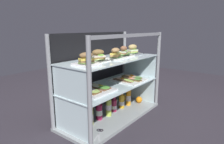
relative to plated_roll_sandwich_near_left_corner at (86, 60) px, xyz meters
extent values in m
cube|color=#302C34|center=(0.43, 0.05, -0.73)|extent=(6.00, 6.00, 0.02)
cube|color=#9AA3A4|center=(0.43, 0.05, -0.70)|extent=(1.27, 0.55, 0.03)
cylinder|color=gray|center=(-0.18, -0.21, -0.24)|extent=(0.04, 0.04, 0.95)
cylinder|color=gray|center=(1.05, -0.21, -0.24)|extent=(0.04, 0.04, 0.95)
cylinder|color=gray|center=(-0.18, 0.30, -0.24)|extent=(0.04, 0.04, 0.95)
cylinder|color=gray|center=(1.05, 0.30, -0.24)|extent=(0.04, 0.04, 0.95)
cube|color=gray|center=(0.43, -0.21, 0.21)|extent=(1.23, 0.03, 0.03)
cube|color=black|center=(0.43, 0.32, -0.23)|extent=(1.19, 0.01, 0.92)
cube|color=silver|center=(-0.16, 0.05, -0.52)|extent=(0.01, 0.47, 0.33)
cube|color=silver|center=(1.03, 0.05, -0.52)|extent=(0.01, 0.47, 0.33)
cube|color=silver|center=(0.43, 0.05, -0.34)|extent=(1.21, 0.49, 0.01)
cube|color=silver|center=(-0.16, 0.05, -0.20)|extent=(0.01, 0.47, 0.28)
cube|color=silver|center=(1.03, 0.05, -0.20)|extent=(0.01, 0.47, 0.28)
cube|color=silver|center=(0.43, 0.05, -0.05)|extent=(1.21, 0.49, 0.01)
cube|color=white|center=(0.00, 0.00, -0.03)|extent=(0.20, 0.20, 0.02)
ellipsoid|color=#5D803F|center=(0.00, 0.00, -0.02)|extent=(0.16, 0.14, 0.01)
cube|color=olive|center=(0.00, 0.00, -0.01)|extent=(0.14, 0.12, 0.02)
cube|color=#F4D14F|center=(0.00, 0.00, 0.01)|extent=(0.15, 0.13, 0.02)
ellipsoid|color=#9CCC6B|center=(0.00, -0.04, 0.02)|extent=(0.08, 0.06, 0.02)
ellipsoid|color=brown|center=(0.00, 0.00, 0.05)|extent=(0.15, 0.13, 0.05)
cube|color=white|center=(0.21, 0.05, -0.04)|extent=(0.18, 0.18, 0.01)
ellipsoid|color=#9FC572|center=(0.21, 0.05, -0.02)|extent=(0.15, 0.13, 0.02)
cube|color=olive|center=(0.21, 0.05, -0.01)|extent=(0.14, 0.12, 0.02)
cube|color=beige|center=(0.21, 0.05, 0.01)|extent=(0.15, 0.13, 0.02)
ellipsoid|color=#7DC94B|center=(0.21, 0.01, 0.02)|extent=(0.08, 0.06, 0.02)
ellipsoid|color=brown|center=(0.21, 0.05, 0.05)|extent=(0.15, 0.13, 0.06)
cube|color=white|center=(0.43, 0.00, -0.03)|extent=(0.18, 0.18, 0.02)
ellipsoid|color=#66AF54|center=(0.43, 0.00, -0.02)|extent=(0.14, 0.12, 0.02)
cube|color=tan|center=(0.43, 0.00, 0.00)|extent=(0.15, 0.12, 0.02)
cube|color=#F1D254|center=(0.43, 0.00, 0.02)|extent=(0.15, 0.12, 0.02)
ellipsoid|color=#A6B962|center=(0.43, -0.04, 0.03)|extent=(0.08, 0.05, 0.01)
ellipsoid|color=#9F794B|center=(0.43, 0.00, 0.05)|extent=(0.15, 0.12, 0.05)
cube|color=white|center=(0.64, 0.04, -0.03)|extent=(0.19, 0.19, 0.01)
ellipsoid|color=#69A753|center=(0.64, 0.04, -0.02)|extent=(0.16, 0.14, 0.02)
cube|color=#9A6544|center=(0.64, 0.04, 0.00)|extent=(0.12, 0.10, 0.02)
cube|color=beige|center=(0.64, 0.04, 0.01)|extent=(0.13, 0.11, 0.02)
ellipsoid|color=#90D05F|center=(0.64, 0.01, 0.03)|extent=(0.07, 0.04, 0.01)
ellipsoid|color=brown|center=(0.64, 0.04, 0.05)|extent=(0.13, 0.11, 0.06)
cube|color=white|center=(0.87, 0.06, -0.03)|extent=(0.19, 0.19, 0.02)
ellipsoid|color=#70B34F|center=(0.87, 0.06, -0.02)|extent=(0.15, 0.13, 0.02)
cube|color=tan|center=(0.87, 0.06, -0.01)|extent=(0.13, 0.10, 0.02)
cube|color=beige|center=(0.87, 0.06, 0.01)|extent=(0.14, 0.11, 0.02)
ellipsoid|color=olive|center=(0.87, 0.02, 0.02)|extent=(0.08, 0.05, 0.01)
ellipsoid|color=tan|center=(0.87, 0.06, 0.05)|extent=(0.14, 0.11, 0.06)
cube|color=white|center=(0.15, 0.07, -0.33)|extent=(0.34, 0.37, 0.02)
cube|color=brown|center=(0.08, 0.06, -0.31)|extent=(0.12, 0.25, 0.01)
ellipsoid|color=#A3C15C|center=(0.08, -0.01, -0.30)|extent=(0.11, 0.13, 0.02)
ellipsoid|color=#F4DCD5|center=(0.08, 0.06, -0.30)|extent=(0.10, 0.20, 0.02)
cylinder|color=yellow|center=(0.08, 0.07, -0.29)|extent=(0.06, 0.06, 0.03)
cube|color=brown|center=(0.23, 0.07, -0.31)|extent=(0.12, 0.27, 0.01)
ellipsoid|color=#54993A|center=(0.23, -0.01, -0.30)|extent=(0.12, 0.15, 0.02)
ellipsoid|color=#F5EFCB|center=(0.23, 0.07, -0.30)|extent=(0.10, 0.21, 0.01)
cylinder|color=#FDE343|center=(0.23, 0.04, -0.29)|extent=(0.07, 0.07, 0.02)
cube|color=white|center=(0.71, 0.01, -0.33)|extent=(0.34, 0.37, 0.01)
cube|color=brown|center=(0.62, 0.02, -0.32)|extent=(0.08, 0.25, 0.01)
ellipsoid|color=#A0C257|center=(0.62, -0.05, -0.31)|extent=(0.10, 0.14, 0.04)
ellipsoid|color=#DEA786|center=(0.62, 0.02, -0.31)|extent=(0.07, 0.20, 0.02)
cylinder|color=orange|center=(0.60, 0.03, -0.29)|extent=(0.05, 0.05, 0.01)
cube|color=brown|center=(0.71, -0.02, -0.32)|extent=(0.08, 0.27, 0.01)
ellipsoid|color=#6BAF52|center=(0.71, -0.10, -0.31)|extent=(0.10, 0.15, 0.03)
ellipsoid|color=#E4A089|center=(0.71, -0.02, -0.30)|extent=(0.07, 0.21, 0.01)
cylinder|color=orange|center=(0.71, -0.02, -0.30)|extent=(0.05, 0.05, 0.03)
cube|color=brown|center=(0.81, 0.02, -0.32)|extent=(0.08, 0.26, 0.01)
ellipsoid|color=#679C50|center=(0.81, -0.06, -0.31)|extent=(0.07, 0.13, 0.02)
ellipsoid|color=#E4A77F|center=(0.81, 0.02, -0.31)|extent=(0.07, 0.21, 0.01)
cylinder|color=orange|center=(0.80, 0.02, -0.30)|extent=(0.04, 0.04, 0.01)
cylinder|color=orange|center=(-0.05, 0.07, -0.59)|extent=(0.06, 0.06, 0.18)
cylinder|color=white|center=(-0.05, 0.07, -0.60)|extent=(0.06, 0.06, 0.05)
cylinder|color=orange|center=(-0.05, 0.07, -0.48)|extent=(0.03, 0.03, 0.05)
cylinder|color=black|center=(-0.05, 0.07, -0.45)|extent=(0.04, 0.04, 0.01)
cylinder|color=#BBC74A|center=(0.10, 0.07, -0.59)|extent=(0.06, 0.06, 0.19)
cylinder|color=silver|center=(0.10, 0.07, -0.60)|extent=(0.06, 0.06, 0.06)
cylinder|color=#BDD053|center=(0.10, 0.07, -0.47)|extent=(0.03, 0.03, 0.04)
cylinder|color=white|center=(0.10, 0.07, -0.45)|extent=(0.04, 0.04, 0.01)
cylinder|color=#981940|center=(0.24, 0.07, -0.60)|extent=(0.07, 0.07, 0.16)
cylinder|color=white|center=(0.24, 0.07, -0.61)|extent=(0.07, 0.07, 0.06)
cylinder|color=#962D3C|center=(0.24, 0.07, -0.50)|extent=(0.04, 0.04, 0.04)
cylinder|color=gold|center=(0.24, 0.07, -0.47)|extent=(0.04, 0.04, 0.02)
cylinder|color=#B3D04C|center=(0.38, 0.05, -0.59)|extent=(0.06, 0.06, 0.18)
cylinder|color=silver|center=(0.38, 0.05, -0.58)|extent=(0.07, 0.07, 0.06)
cylinder|color=#B3CF55|center=(0.38, 0.05, -0.48)|extent=(0.03, 0.03, 0.04)
cylinder|color=gold|center=(0.38, 0.05, -0.45)|extent=(0.04, 0.04, 0.02)
cylinder|color=#9D2142|center=(0.51, 0.07, -0.61)|extent=(0.07, 0.07, 0.14)
cylinder|color=white|center=(0.51, 0.07, -0.63)|extent=(0.07, 0.07, 0.04)
cylinder|color=maroon|center=(0.51, 0.07, -0.52)|extent=(0.04, 0.04, 0.04)
cylinder|color=gold|center=(0.51, 0.07, -0.50)|extent=(0.04, 0.04, 0.01)
cylinder|color=gold|center=(0.65, 0.06, -0.60)|extent=(0.07, 0.07, 0.16)
cylinder|color=white|center=(0.65, 0.06, -0.62)|extent=(0.07, 0.07, 0.05)
cylinder|color=gold|center=(0.65, 0.06, -0.50)|extent=(0.04, 0.04, 0.04)
cylinder|color=#266FAD|center=(0.65, 0.06, -0.48)|extent=(0.04, 0.04, 0.01)
cylinder|color=orange|center=(0.77, 0.04, -0.59)|extent=(0.06, 0.06, 0.20)
cylinder|color=silver|center=(0.77, 0.04, -0.59)|extent=(0.06, 0.06, 0.07)
cylinder|color=orange|center=(0.77, 0.04, -0.47)|extent=(0.03, 0.03, 0.04)
cylinder|color=gold|center=(0.77, 0.04, -0.44)|extent=(0.03, 0.03, 0.01)
sphere|color=orange|center=(0.88, 0.15, -0.65)|extent=(0.07, 0.07, 0.07)
sphere|color=orange|center=(0.92, -0.03, -0.64)|extent=(0.08, 0.08, 0.08)
cube|color=silver|center=(-0.02, -0.16, -0.68)|extent=(0.11, 0.10, 0.00)
torus|color=black|center=(0.06, -0.08, -0.68)|extent=(0.06, 0.06, 0.01)
cube|color=silver|center=(-0.03, -0.14, -0.68)|extent=(0.13, 0.06, 0.00)
torus|color=black|center=(0.07, -0.10, -0.68)|extent=(0.06, 0.06, 0.01)
cylinder|color=silver|center=(0.01, -0.12, -0.68)|extent=(0.01, 0.01, 0.01)
camera|label=1|loc=(-1.23, -1.24, 0.29)|focal=31.59mm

